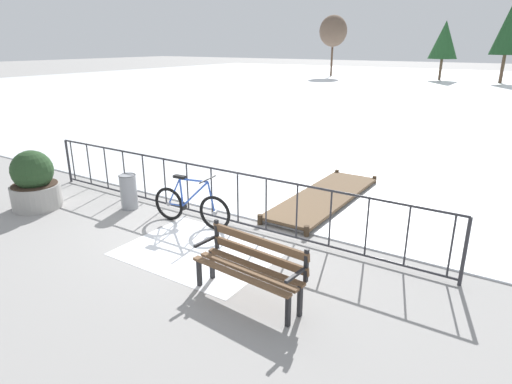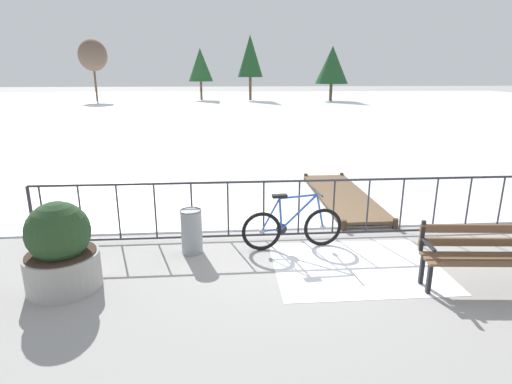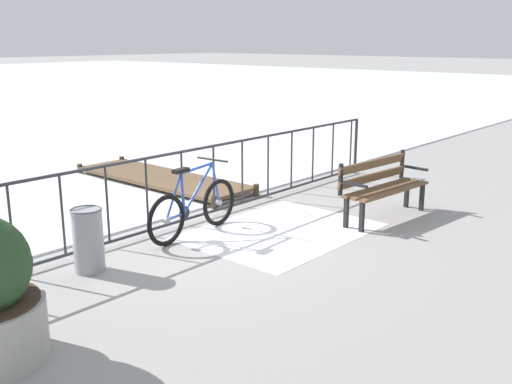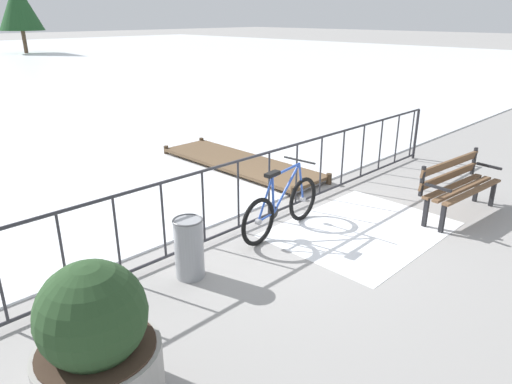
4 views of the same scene
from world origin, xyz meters
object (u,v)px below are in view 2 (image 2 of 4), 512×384
bicycle_near_railing (292,227)px  planter_with_shrub (61,250)px  trash_bin (192,231)px  park_bench (481,251)px

bicycle_near_railing → planter_with_shrub: size_ratio=1.39×
bicycle_near_railing → planter_with_shrub: planter_with_shrub is taller
bicycle_near_railing → trash_bin: 1.66m
bicycle_near_railing → planter_with_shrub: bearing=-161.9°
planter_with_shrub → trash_bin: bearing=31.8°
bicycle_near_railing → trash_bin: bearing=-178.2°
park_bench → planter_with_shrub: planter_with_shrub is taller
park_bench → trash_bin: bearing=160.6°
bicycle_near_railing → planter_with_shrub: 3.49m
bicycle_near_railing → planter_with_shrub: (-3.32, -1.08, 0.19)m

